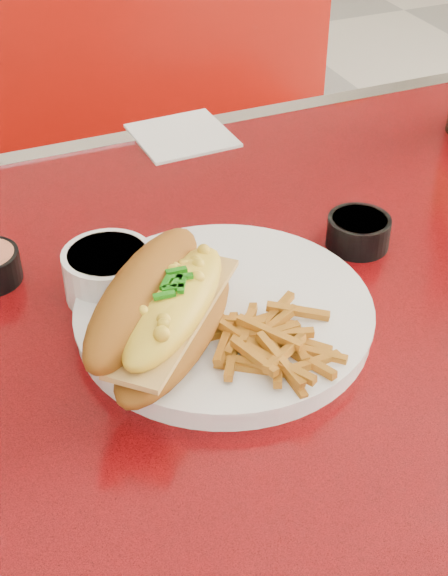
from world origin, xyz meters
name	(u,v)px	position (x,y,z in m)	size (l,w,h in m)	color
diner_table	(266,442)	(0.00, 0.00, 0.61)	(1.23, 0.83, 0.77)	red
booth_bench_far	(89,270)	(0.00, 0.81, 0.29)	(1.20, 0.51, 0.90)	#98120A
dinner_plate	(224,314)	(-0.04, 0.01, 0.78)	(0.31, 0.31, 0.02)	white
mac_hoagie	(164,310)	(-0.11, -0.01, 0.82)	(0.20, 0.20, 0.08)	#905417
fries_pile	(267,337)	(-0.03, -0.05, 0.80)	(0.09, 0.09, 0.03)	orange
fork	(237,341)	(-0.05, -0.03, 0.79)	(0.02, 0.16, 0.00)	silver
gravy_ramekin	(109,272)	(-0.12, 0.09, 0.80)	(0.09, 0.09, 0.05)	white
sauce_cup_right	(358,231)	(0.13, 0.08, 0.79)	(0.07, 0.07, 0.03)	black
paper_napkin	(182,135)	(0.05, 0.38, 0.77)	(0.12, 0.12, 0.00)	white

